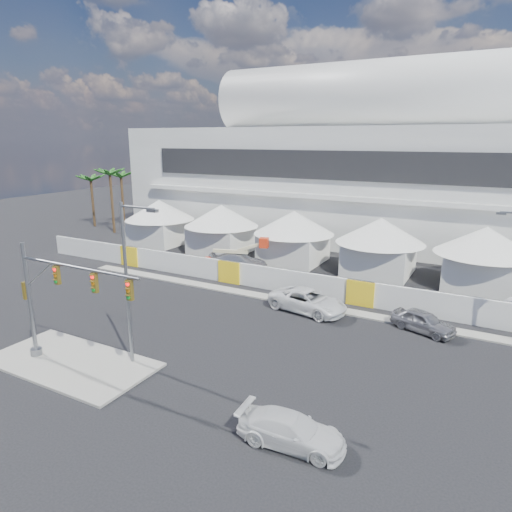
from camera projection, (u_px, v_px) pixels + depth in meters
The scene contains 13 objects.
ground at pixel (186, 366), 26.26m from camera, with size 160.00×160.00×0.00m, color black.
median_island at pixel (71, 363), 26.48m from camera, with size 10.00×5.00×0.15m, color gray.
stadium at pixel (450, 166), 55.09m from camera, with size 80.00×24.80×21.98m.
tent_row at pixel (335, 237), 45.62m from camera, with size 53.40×8.40×5.40m.
hoarding_fence at pixel (361, 293), 35.54m from camera, with size 70.00×0.25×2.00m, color silver.
palm_cluster at pixel (121, 180), 65.12m from camera, with size 10.60×10.60×8.55m.
sedan_silver at pixel (423, 321), 30.74m from camera, with size 4.31×1.73×1.47m, color #9C9BA0.
pickup_curb at pixel (308, 301), 34.30m from camera, with size 6.03×2.78×1.68m, color white.
pickup_near at pixel (291, 430), 19.36m from camera, with size 4.71×1.91×1.37m, color silver.
lot_car_c at pixel (239, 261), 45.33m from camera, with size 5.70×2.32×1.65m, color #B8B9BD.
traffic_mast at pixel (52, 300), 25.41m from camera, with size 8.97×0.67×6.88m.
streetlight_median at pixel (129, 274), 25.08m from camera, with size 2.57×0.26×9.28m.
boom_lift at pixel (225, 261), 45.15m from camera, with size 6.83×2.44×3.36m.
Camera 1 is at (14.98, -18.97, 12.73)m, focal length 32.00 mm.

